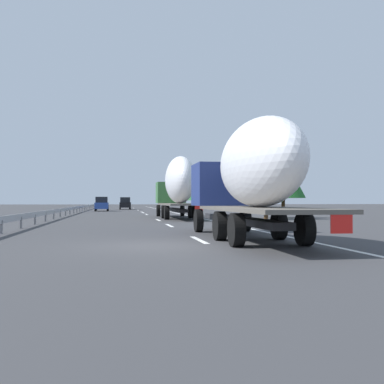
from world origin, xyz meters
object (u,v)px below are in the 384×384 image
at_px(truck_lead, 178,185).
at_px(truck_trailing, 249,174).
at_px(car_black_suv, 125,203).
at_px(car_blue_sedan, 102,204).
at_px(road_sign, 186,193).

distance_m(truck_lead, truck_trailing, 20.81).
relative_size(truck_lead, car_black_suv, 3.15).
height_order(car_blue_sedan, road_sign, road_sign).
distance_m(truck_trailing, car_black_suv, 60.84).
relative_size(truck_trailing, car_black_suv, 2.84).
relative_size(car_black_suv, road_sign, 1.32).
bearing_deg(truck_lead, truck_trailing, -180.00).
height_order(truck_trailing, road_sign, truck_trailing).
xyz_separation_m(truck_lead, car_blue_sedan, (27.83, 6.93, -1.70)).
distance_m(car_blue_sedan, road_sign, 14.68).
relative_size(truck_lead, road_sign, 4.18).
xyz_separation_m(truck_trailing, car_black_suv, (60.72, 3.63, -1.42)).
xyz_separation_m(truck_lead, car_black_suv, (39.91, 3.63, -1.68)).
bearing_deg(car_blue_sedan, truck_trailing, -171.89).
relative_size(truck_trailing, car_blue_sedan, 3.10).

